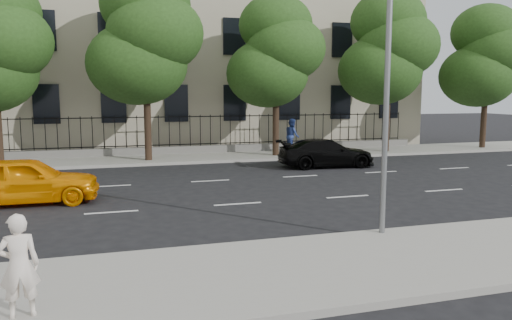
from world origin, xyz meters
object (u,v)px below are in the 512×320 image
(yellow_taxi, at_px, (26,180))
(woman_near, at_px, (19,266))
(street_light, at_px, (377,32))
(black_sedan, at_px, (326,153))

(yellow_taxi, relative_size, woman_near, 2.78)
(street_light, relative_size, woman_near, 4.84)
(yellow_taxi, relative_size, black_sedan, 0.97)
(street_light, distance_m, yellow_taxi, 11.95)
(yellow_taxi, distance_m, woman_near, 9.49)
(yellow_taxi, height_order, black_sedan, yellow_taxi)
(woman_near, bearing_deg, yellow_taxi, -89.62)
(street_light, distance_m, black_sedan, 12.44)
(street_light, height_order, black_sedan, street_light)
(yellow_taxi, distance_m, black_sedan, 13.74)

